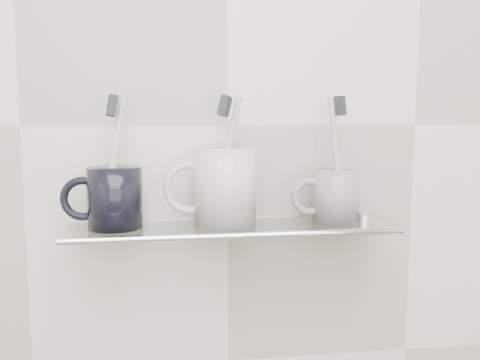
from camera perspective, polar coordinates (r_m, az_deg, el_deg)
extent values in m
plane|color=silver|center=(0.87, -1.34, 5.82)|extent=(2.50, 0.00, 2.50)
cube|color=silver|center=(0.82, -0.79, -5.08)|extent=(0.50, 0.12, 0.01)
cylinder|color=silver|center=(0.77, -0.26, -5.97)|extent=(0.50, 0.01, 0.01)
cylinder|color=silver|center=(0.87, -15.10, -5.37)|extent=(0.02, 0.03, 0.02)
cylinder|color=silver|center=(0.92, 11.97, -4.62)|extent=(0.02, 0.03, 0.02)
cylinder|color=black|center=(0.82, -13.20, -1.87)|extent=(0.09, 0.09, 0.09)
torus|color=black|center=(0.82, -16.43, -1.92)|extent=(0.07, 0.01, 0.07)
cylinder|color=silver|center=(0.81, -13.32, 2.04)|extent=(0.04, 0.04, 0.19)
cube|color=#26282C|center=(0.81, -13.49, 7.72)|extent=(0.02, 0.03, 0.03)
cylinder|color=silver|center=(0.81, -1.61, -0.75)|extent=(0.12, 0.12, 0.12)
torus|color=silver|center=(0.81, -5.34, -0.82)|extent=(0.08, 0.01, 0.08)
cylinder|color=#ABABAC|center=(0.81, -1.62, 2.25)|extent=(0.06, 0.02, 0.19)
cube|color=#26282C|center=(0.81, -1.64, 7.91)|extent=(0.03, 0.03, 0.03)
cylinder|color=white|center=(0.86, 10.17, -1.68)|extent=(0.09, 0.09, 0.08)
torus|color=white|center=(0.84, 7.46, -1.76)|extent=(0.06, 0.01, 0.06)
cylinder|color=#BBAD9F|center=(0.85, 10.27, 2.36)|extent=(0.04, 0.02, 0.19)
cube|color=#26282C|center=(0.84, 10.39, 7.77)|extent=(0.03, 0.03, 0.03)
cylinder|color=silver|center=(0.88, 12.99, -3.76)|extent=(0.03, 0.03, 0.01)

